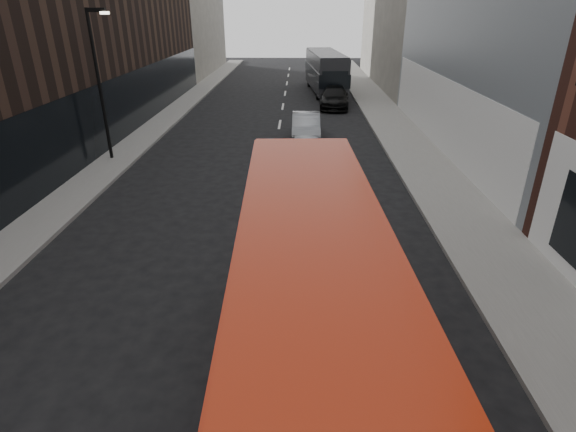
# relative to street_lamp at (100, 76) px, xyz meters

# --- Properties ---
(sidewalk_right) EXTENTS (3.00, 80.00, 0.15)m
(sidewalk_right) POSITION_rel_street_lamp_xyz_m (15.72, 7.00, -4.11)
(sidewalk_right) COLOR slate
(sidewalk_right) RESTS_ON ground
(sidewalk_left) EXTENTS (2.00, 80.00, 0.15)m
(sidewalk_left) POSITION_rel_street_lamp_xyz_m (0.22, 7.00, -4.11)
(sidewalk_left) COLOR slate
(sidewalk_left) RESTS_ON ground
(building_left_mid) EXTENTS (5.00, 24.00, 14.00)m
(building_left_mid) POSITION_rel_street_lamp_xyz_m (-3.28, 12.00, 2.82)
(building_left_mid) COLOR black
(building_left_mid) RESTS_ON ground
(building_left_far) EXTENTS (5.00, 20.00, 13.00)m
(building_left_far) POSITION_rel_street_lamp_xyz_m (-3.28, 34.00, 2.32)
(building_left_far) COLOR #68645B
(building_left_far) RESTS_ON ground
(street_lamp) EXTENTS (1.06, 0.22, 7.00)m
(street_lamp) POSITION_rel_street_lamp_xyz_m (0.00, 0.00, 0.00)
(street_lamp) COLOR black
(street_lamp) RESTS_ON sidewalk_left
(red_bus) EXTENTS (2.88, 10.51, 4.21)m
(red_bus) POSITION_rel_street_lamp_xyz_m (9.78, -15.99, -1.85)
(red_bus) COLOR #961F09
(red_bus) RESTS_ON ground
(grey_bus) EXTENTS (3.54, 11.11, 3.54)m
(grey_bus) POSITION_rel_street_lamp_xyz_m (11.87, 20.64, -2.29)
(grey_bus) COLOR black
(grey_bus) RESTS_ON ground
(car_a) EXTENTS (1.64, 3.79, 1.27)m
(car_a) POSITION_rel_street_lamp_xyz_m (10.26, -2.71, -3.54)
(car_a) COLOR black
(car_a) RESTS_ON ground
(car_b) EXTENTS (1.62, 4.65, 1.53)m
(car_b) POSITION_rel_street_lamp_xyz_m (9.93, 4.25, -3.41)
(car_b) COLOR gray
(car_b) RESTS_ON ground
(car_c) EXTENTS (2.57, 5.46, 1.54)m
(car_c) POSITION_rel_street_lamp_xyz_m (12.27, 13.86, -3.41)
(car_c) COLOR black
(car_c) RESTS_ON ground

